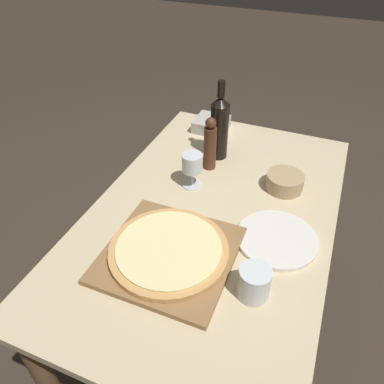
{
  "coord_description": "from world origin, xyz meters",
  "views": [
    {
      "loc": [
        0.29,
        -0.9,
        1.6
      ],
      "look_at": [
        -0.08,
        -0.0,
        0.81
      ],
      "focal_mm": 35.0,
      "sensor_mm": 36.0,
      "label": 1
    }
  ],
  "objects_px": {
    "pizza": "(169,250)",
    "wine_bottle": "(219,127)",
    "small_bowl": "(285,182)",
    "wine_glass": "(192,164)",
    "pepper_mill": "(210,145)"
  },
  "relations": [
    {
      "from": "pepper_mill",
      "to": "wine_glass",
      "type": "bearing_deg",
      "value": -97.9
    },
    {
      "from": "wine_bottle",
      "to": "small_bowl",
      "type": "bearing_deg",
      "value": -21.24
    },
    {
      "from": "pizza",
      "to": "wine_bottle",
      "type": "bearing_deg",
      "value": 94.35
    },
    {
      "from": "pizza",
      "to": "wine_bottle",
      "type": "distance_m",
      "value": 0.58
    },
    {
      "from": "pizza",
      "to": "pepper_mill",
      "type": "height_order",
      "value": "pepper_mill"
    },
    {
      "from": "wine_bottle",
      "to": "pepper_mill",
      "type": "relative_size",
      "value": 1.49
    },
    {
      "from": "pizza",
      "to": "wine_glass",
      "type": "height_order",
      "value": "wine_glass"
    },
    {
      "from": "wine_glass",
      "to": "small_bowl",
      "type": "distance_m",
      "value": 0.34
    },
    {
      "from": "small_bowl",
      "to": "wine_glass",
      "type": "bearing_deg",
      "value": -161.0
    },
    {
      "from": "pizza",
      "to": "small_bowl",
      "type": "distance_m",
      "value": 0.52
    },
    {
      "from": "pizza",
      "to": "small_bowl",
      "type": "xyz_separation_m",
      "value": [
        0.25,
        0.45,
        0.0
      ]
    },
    {
      "from": "pepper_mill",
      "to": "wine_glass",
      "type": "relative_size",
      "value": 1.61
    },
    {
      "from": "pepper_mill",
      "to": "small_bowl",
      "type": "bearing_deg",
      "value": -4.68
    },
    {
      "from": "wine_glass",
      "to": "small_bowl",
      "type": "height_order",
      "value": "wine_glass"
    },
    {
      "from": "wine_bottle",
      "to": "pepper_mill",
      "type": "xyz_separation_m",
      "value": [
        -0.0,
        -0.09,
        -0.03
      ]
    }
  ]
}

